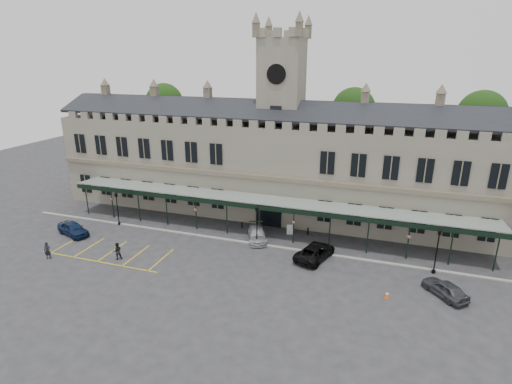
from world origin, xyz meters
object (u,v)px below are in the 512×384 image
(car_right_a, at_px, (445,289))
(car_left_a, at_px, (73,229))
(person_a, at_px, (47,251))
(lamp_post_left, at_px, (117,205))
(person_b, at_px, (117,251))
(lamp_post_right, at_px, (437,246))
(station_building, at_px, (280,166))
(clock_tower, at_px, (281,114))
(traffic_cone, at_px, (387,295))
(sign_board, at_px, (290,230))
(car_van, at_px, (315,252))
(lamp_post_mid, at_px, (257,222))
(car_taxi, at_px, (257,234))

(car_right_a, bearing_deg, car_left_a, -40.80)
(car_left_a, relative_size, person_a, 2.50)
(car_right_a, bearing_deg, lamp_post_left, -47.41)
(person_b, bearing_deg, lamp_post_right, 153.94)
(station_building, distance_m, car_right_a, 24.80)
(clock_tower, relative_size, traffic_cone, 39.52)
(sign_board, relative_size, car_van, 0.23)
(clock_tower, bearing_deg, lamp_post_mid, -87.95)
(clock_tower, bearing_deg, traffic_cone, -49.81)
(station_building, height_order, lamp_post_left, station_building)
(station_building, bearing_deg, car_taxi, -90.65)
(sign_board, distance_m, car_van, 6.29)
(person_b, bearing_deg, person_a, -21.57)
(clock_tower, relative_size, car_left_a, 5.38)
(station_building, distance_m, sign_board, 9.39)
(clock_tower, distance_m, person_a, 30.60)
(lamp_post_right, bearing_deg, car_left_a, -174.37)
(car_left_a, relative_size, car_van, 0.84)
(lamp_post_mid, relative_size, car_left_a, 1.06)
(sign_board, bearing_deg, car_taxi, -156.81)
(car_taxi, xyz_separation_m, person_b, (-12.20, -8.98, 0.22))
(lamp_post_left, distance_m, lamp_post_right, 36.25)
(clock_tower, height_order, person_a, clock_tower)
(station_building, relative_size, person_a, 32.58)
(lamp_post_mid, relative_size, traffic_cone, 7.79)
(car_van, bearing_deg, car_taxi, -1.03)
(station_building, distance_m, lamp_post_right, 21.74)
(traffic_cone, bearing_deg, car_taxi, 152.12)
(car_left_a, bearing_deg, car_right_a, -70.69)
(lamp_post_left, height_order, car_taxi, lamp_post_left)
(lamp_post_mid, xyz_separation_m, traffic_cone, (13.87, -6.03, -2.59))
(station_building, bearing_deg, traffic_cone, -49.66)
(car_taxi, height_order, person_a, person_a)
(station_building, relative_size, clock_tower, 2.42)
(station_building, bearing_deg, clock_tower, 90.00)
(car_taxi, bearing_deg, lamp_post_left, 162.25)
(person_a, height_order, person_b, person_a)
(traffic_cone, distance_m, car_right_a, 5.13)
(lamp_post_left, relative_size, car_left_a, 0.95)
(lamp_post_mid, relative_size, person_a, 2.66)
(traffic_cone, bearing_deg, person_a, -173.87)
(station_building, relative_size, car_taxi, 12.50)
(lamp_post_right, xyz_separation_m, person_a, (-37.65, -9.48, -1.93))
(station_building, xyz_separation_m, car_taxi, (-0.10, -9.19, -5.77))
(lamp_post_mid, height_order, lamp_post_right, lamp_post_mid)
(lamp_post_right, distance_m, car_right_a, 4.53)
(car_right_a, bearing_deg, person_b, -34.67)
(lamp_post_right, relative_size, sign_board, 3.85)
(traffic_cone, relative_size, person_a, 0.34)
(lamp_post_left, bearing_deg, lamp_post_right, -0.58)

